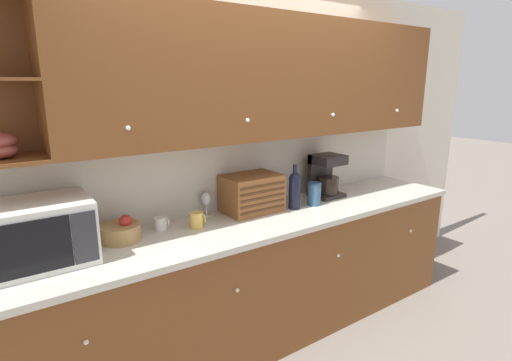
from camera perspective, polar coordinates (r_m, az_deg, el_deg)
The scene contains 14 objects.
ground_plane at distance 3.51m, azimuth -2.21°, elevation -18.36°, with size 24.00×24.00×0.00m, color slate.
wall_back at distance 3.04m, azimuth -2.75°, elevation 3.07°, with size 5.87×0.06×2.60m.
counter_unit at distance 3.04m, azimuth 1.08°, elevation -13.54°, with size 3.49×0.67×0.94m.
backsplash_panel at distance 3.03m, azimuth -2.37°, elevation 1.32°, with size 3.47×0.01×0.54m.
upper_cabinets at distance 2.91m, azimuth 2.43°, elevation 14.46°, with size 3.47×0.39×0.84m.
microwave at distance 2.38m, azimuth -28.76°, elevation -6.59°, with size 0.53×0.42×0.34m.
fruit_basket at distance 2.56m, azimuth -18.77°, elevation -6.94°, with size 0.24×0.24×0.16m.
mug at distance 2.66m, azimuth -13.41°, elevation -6.00°, with size 0.09×0.08×0.09m.
mug_blue_second at distance 2.65m, azimuth -8.46°, elevation -5.62°, with size 0.10×0.09×0.11m.
wine_glass at distance 2.86m, azimuth -7.13°, elevation -2.76°, with size 0.07×0.07×0.18m.
bread_box at distance 2.93m, azimuth -0.67°, elevation -1.83°, with size 0.41×0.30×0.27m.
wine_bottle at distance 3.01m, azimuth 5.53°, elevation -1.18°, with size 0.09×0.09×0.34m.
storage_canister at distance 3.12m, azimuth 8.32°, elevation -1.88°, with size 0.11×0.11×0.18m.
coffee_maker at distance 3.37m, azimuth 9.90°, elevation 0.75°, with size 0.25×0.22×0.35m.
Camera 1 is at (-1.59, -2.50, 1.87)m, focal length 28.00 mm.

